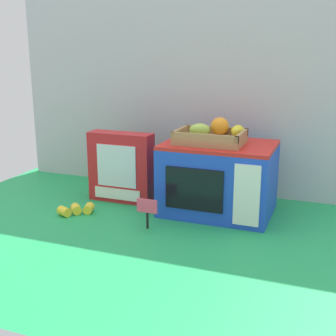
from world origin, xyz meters
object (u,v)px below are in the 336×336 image
Objects in this scene: toy_microwave at (218,178)px; price_sign at (147,209)px; cookie_set_box at (121,167)px; loose_toy_banana at (76,210)px; food_groups_crate at (212,135)px.

toy_microwave is 0.29m from price_sign.
cookie_set_box is at bearing -178.76° from toy_microwave.
food_groups_crate is at bearing 24.04° from loose_toy_banana.
food_groups_crate reaches higher than price_sign.
cookie_set_box reaches higher than price_sign.
food_groups_crate is 2.27× the size of price_sign.
cookie_set_box is 2.62× the size of price_sign.
toy_microwave reaches higher than price_sign.
cookie_set_box is at bearing 66.33° from loose_toy_banana.
price_sign reaches higher than loose_toy_banana.
cookie_set_box is 0.24m from loose_toy_banana.
price_sign is at bearing -47.74° from cookie_set_box.
toy_microwave is 0.15m from food_groups_crate.
price_sign is (-0.15, -0.23, -0.21)m from food_groups_crate.
loose_toy_banana is at bearing 173.35° from price_sign.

